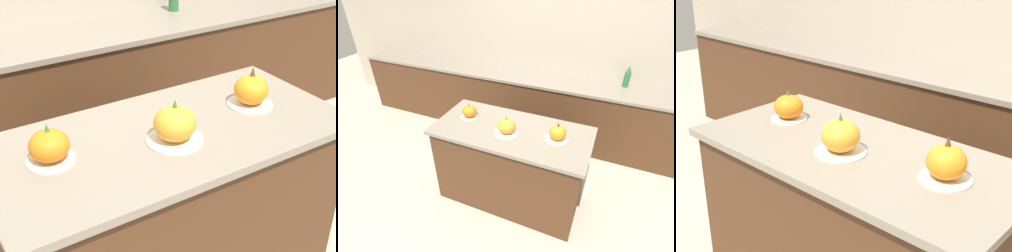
# 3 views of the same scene
# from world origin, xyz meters

# --- Properties ---
(kitchen_island) EXTENTS (1.52, 0.73, 0.90)m
(kitchen_island) POSITION_xyz_m (0.00, 0.00, 0.45)
(kitchen_island) COLOR #4C2D19
(kitchen_island) RESTS_ON ground_plane
(back_counter) EXTENTS (6.00, 0.60, 0.91)m
(back_counter) POSITION_xyz_m (0.00, 1.32, 0.46)
(back_counter) COLOR #4C2D19
(back_counter) RESTS_ON ground_plane
(pumpkin_cake_left) EXTENTS (0.18, 0.18, 0.16)m
(pumpkin_cake_left) POSITION_xyz_m (-0.49, 0.05, 0.96)
(pumpkin_cake_left) COLOR silver
(pumpkin_cake_left) RESTS_ON kitchen_island
(pumpkin_cake_center) EXTENTS (0.23, 0.23, 0.18)m
(pumpkin_cake_center) POSITION_xyz_m (-0.02, -0.07, 0.97)
(pumpkin_cake_center) COLOR silver
(pumpkin_cake_center) RESTS_ON kitchen_island
(pumpkin_cake_right) EXTENTS (0.21, 0.21, 0.19)m
(pumpkin_cake_right) POSITION_xyz_m (0.44, 0.02, 0.97)
(pumpkin_cake_right) COLOR silver
(pumpkin_cake_right) RESTS_ON kitchen_island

